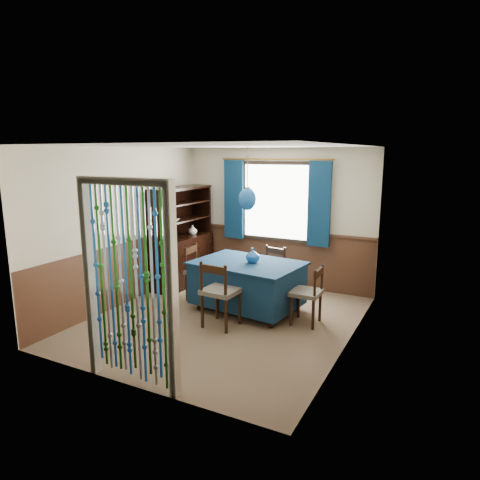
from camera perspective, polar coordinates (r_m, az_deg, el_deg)
The scene contains 22 objects.
floor at distance 6.38m, azimuth -2.27°, elevation -10.65°, with size 4.00×4.00×0.00m, color brown.
ceiling at distance 5.90m, azimuth -2.47°, elevation 12.43°, with size 4.00×4.00×0.00m, color silver.
wall_back at distance 7.79m, azimuth 4.91°, elevation 2.97°, with size 3.60×3.60×0.00m, color beige.
wall_front at distance 4.43m, azimuth -15.23°, elevation -4.04°, with size 3.60×3.60×0.00m, color beige.
wall_left at distance 7.06m, azimuth -15.18°, elevation 1.71°, with size 4.00×4.00×0.00m, color beige.
wall_right at distance 5.38m, azimuth 14.57°, elevation -1.27°, with size 4.00×4.00×0.00m, color beige.
wainscot_back at distance 7.92m, azimuth 4.77°, elevation -2.41°, with size 3.60×3.60×0.00m, color #4A2C1C.
wainscot_front at distance 4.70m, azimuth -14.61°, elevation -12.84°, with size 3.60×3.60×0.00m, color #4A2C1C.
wainscot_left at distance 7.22m, azimuth -14.78°, elevation -4.17°, with size 4.00×4.00×0.00m, color #4A2C1C.
wainscot_right at distance 5.59m, azimuth 14.03°, elevation -8.77°, with size 4.00×4.00×0.00m, color #4A2C1C.
window at distance 7.71m, azimuth 4.80°, elevation 5.12°, with size 1.32×0.12×1.42m, color black.
doorway at distance 4.53m, azimuth -14.58°, elevation -6.30°, with size 1.16×0.12×2.18m, color silver, non-canonical shape.
dining_table at distance 6.61m, azimuth 0.97°, elevation -5.71°, with size 1.72×1.28×0.77m.
chair_near at distance 6.00m, azimuth -2.70°, elevation -6.96°, with size 0.50×0.48×0.96m.
chair_far at distance 7.18m, azimuth 4.09°, elevation -4.21°, with size 0.49×0.48×0.87m.
chair_left at distance 7.17m, azimuth -5.44°, elevation -4.09°, with size 0.47×0.48×0.90m.
chair_right at distance 6.18m, azimuth 9.07°, elevation -7.02°, with size 0.41×0.43×0.86m.
sideboard at distance 7.95m, azimuth -7.75°, elevation -1.54°, with size 0.52×1.39×1.81m.
pendant_lamp at distance 6.35m, azimuth 1.01°, elevation 5.51°, with size 0.27×0.27×0.93m.
vase_table at distance 6.50m, azimuth 1.71°, elevation -2.13°, with size 0.20×0.20×0.21m, color #144B8A.
bowl_shelf at distance 7.53m, azimuth -8.92°, elevation 2.66°, with size 0.22×0.22×0.05m, color beige.
vase_sideboard at distance 8.06m, azimuth -6.34°, elevation 1.43°, with size 0.19×0.19×0.19m, color beige.
Camera 1 is at (2.91, -5.13, 2.41)m, focal length 32.00 mm.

